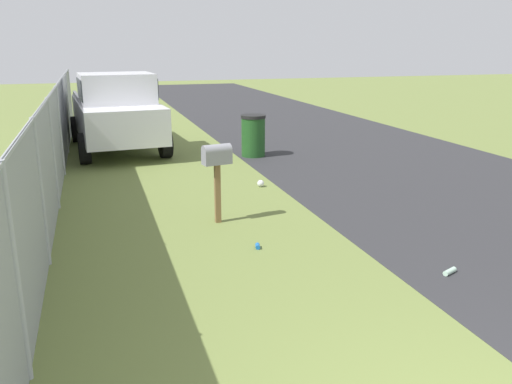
% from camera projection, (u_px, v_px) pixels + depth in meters
% --- Properties ---
extents(road_asphalt, '(60.00, 6.57, 0.01)m').
position_uv_depth(road_asphalt, '(470.00, 196.00, 10.07)').
color(road_asphalt, '#2D2D30').
rests_on(road_asphalt, ground).
extents(mailbox, '(0.28, 0.49, 1.30)m').
position_uv_depth(mailbox, '(217.00, 161.00, 8.35)').
color(mailbox, brown).
rests_on(mailbox, ground).
extents(pickup_truck, '(4.95, 2.54, 2.09)m').
position_uv_depth(pickup_truck, '(116.00, 110.00, 14.13)').
color(pickup_truck, silver).
rests_on(pickup_truck, ground).
extents(trash_bin, '(0.64, 0.64, 1.07)m').
position_uv_depth(trash_bin, '(253.00, 136.00, 13.53)').
color(trash_bin, '#1E4C1E').
rests_on(trash_bin, ground).
extents(fence_section, '(18.20, 0.07, 1.96)m').
position_uv_depth(fence_section, '(56.00, 138.00, 10.26)').
color(fence_section, '#9EA3A8').
rests_on(fence_section, ground).
extents(litter_bag_far_scatter, '(0.14, 0.14, 0.14)m').
position_uv_depth(litter_bag_far_scatter, '(261.00, 183.00, 10.73)').
color(litter_bag_far_scatter, silver).
rests_on(litter_bag_far_scatter, ground).
extents(litter_bottle_by_mailbox, '(0.15, 0.23, 0.07)m').
position_uv_depth(litter_bottle_by_mailbox, '(450.00, 271.00, 6.67)').
color(litter_bottle_by_mailbox, '#B2D8BF').
rests_on(litter_bottle_by_mailbox, ground).
extents(litter_can_midfield_a, '(0.13, 0.09, 0.07)m').
position_uv_depth(litter_can_midfield_a, '(258.00, 246.00, 7.51)').
color(litter_can_midfield_a, blue).
rests_on(litter_can_midfield_a, ground).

